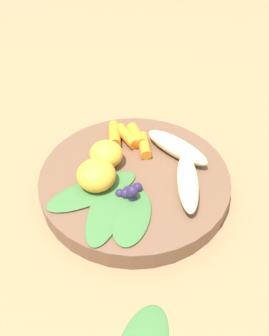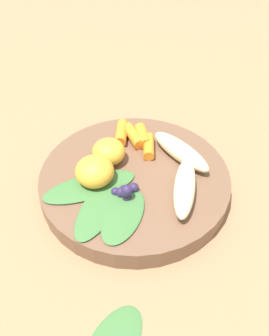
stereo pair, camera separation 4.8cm
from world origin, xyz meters
name	(u,v)px [view 1 (the left image)]	position (x,y,z in m)	size (l,w,h in m)	color
ground_plane	(134,187)	(0.00, 0.00, 0.00)	(2.40, 2.40, 0.00)	#99704C
bowl	(134,180)	(0.00, 0.00, 0.02)	(0.28, 0.28, 0.03)	brown
banana_peeled_left	(177,147)	(-0.01, -0.07, 0.04)	(0.11, 0.03, 0.03)	beige
banana_peeled_right	(188,182)	(-0.07, -0.03, 0.04)	(0.11, 0.03, 0.03)	beige
orange_segment_near	(96,175)	(0.02, 0.05, 0.05)	(0.05, 0.05, 0.04)	#F4A833
orange_segment_far	(106,154)	(0.04, 0.02, 0.05)	(0.05, 0.05, 0.04)	#F4A833
carrot_front	(144,145)	(0.03, -0.05, 0.04)	(0.02, 0.02, 0.05)	orange
carrot_mid_left	(136,135)	(0.05, -0.05, 0.04)	(0.02, 0.02, 0.05)	orange
carrot_mid_right	(127,136)	(0.06, -0.04, 0.04)	(0.02, 0.02, 0.05)	orange
carrot_rear	(114,134)	(0.08, -0.03, 0.04)	(0.02, 0.02, 0.05)	orange
blueberry_pile	(130,192)	(-0.03, 0.04, 0.04)	(0.03, 0.04, 0.03)	#2D234C
coconut_shred_patch	(110,198)	(-0.01, 0.06, 0.03)	(0.04, 0.04, 0.00)	white
kale_leaf_left	(93,191)	(0.01, 0.07, 0.03)	(0.13, 0.05, 0.01)	#3D7038
kale_leaf_right	(108,206)	(-0.02, 0.07, 0.03)	(0.13, 0.05, 0.01)	#3D7038
kale_leaf_rear	(132,216)	(-0.06, 0.06, 0.03)	(0.10, 0.05, 0.01)	#3D7038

